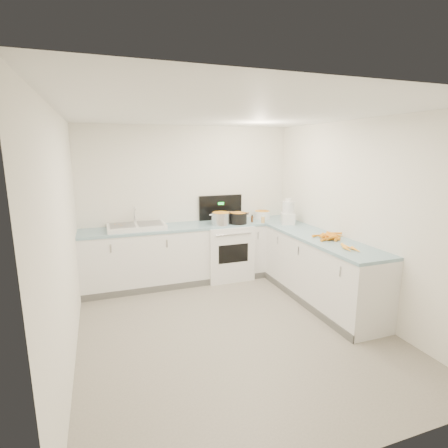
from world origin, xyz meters
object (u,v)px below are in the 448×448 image
object	(u,v)px
food_processor	(288,213)
extract_bottle	(252,219)
steel_pot	(221,219)
mixing_bowl	(262,215)
black_pot	(238,219)
stove	(226,250)
sink	(137,226)
spice_jar	(263,220)

from	to	relation	value
food_processor	extract_bottle	bearing A→B (deg)	146.08
steel_pot	mixing_bowl	world-z (taller)	steel_pot
mixing_bowl	black_pot	bearing A→B (deg)	-154.93
food_processor	stove	bearing A→B (deg)	154.03
mixing_bowl	extract_bottle	size ratio (longest dim) A/B	2.88
mixing_bowl	food_processor	bearing A→B (deg)	-71.21
mixing_bowl	sink	bearing A→B (deg)	-177.37
steel_pot	sink	bearing A→B (deg)	173.54
stove	extract_bottle	size ratio (longest dim) A/B	13.51
steel_pot	food_processor	distance (m)	1.09
spice_jar	food_processor	distance (m)	0.42
mixing_bowl	extract_bottle	distance (m)	0.37
steel_pot	mixing_bowl	xyz separation A→B (m)	(0.85, 0.25, -0.02)
food_processor	spice_jar	bearing A→B (deg)	147.61
sink	steel_pot	xyz separation A→B (m)	(1.31, -0.15, 0.05)
extract_bottle	food_processor	size ratio (longest dim) A/B	0.24
stove	black_pot	world-z (taller)	stove
steel_pot	spice_jar	xyz separation A→B (m)	(0.70, -0.09, -0.04)
steel_pot	extract_bottle	size ratio (longest dim) A/B	2.97
stove	sink	bearing A→B (deg)	179.38
sink	food_processor	world-z (taller)	food_processor
steel_pot	mixing_bowl	distance (m)	0.89
stove	sink	size ratio (longest dim) A/B	1.58
mixing_bowl	spice_jar	xyz separation A→B (m)	(-0.15, -0.34, -0.02)
mixing_bowl	spice_jar	distance (m)	0.37
black_pot	food_processor	distance (m)	0.81
stove	black_pot	distance (m)	0.59
extract_bottle	sink	bearing A→B (deg)	176.06
extract_bottle	food_processor	distance (m)	0.60
black_pot	spice_jar	distance (m)	0.42
sink	stove	bearing A→B (deg)	-0.62
mixing_bowl	food_processor	world-z (taller)	food_processor
black_pot	food_processor	world-z (taller)	food_processor
black_pot	spice_jar	size ratio (longest dim) A/B	2.70
black_pot	mixing_bowl	bearing A→B (deg)	25.07
steel_pot	extract_bottle	bearing A→B (deg)	2.00
spice_jar	stove	bearing A→B (deg)	158.29
stove	black_pot	xyz separation A→B (m)	(0.15, -0.15, 0.55)
stove	mixing_bowl	bearing A→B (deg)	9.18
black_pot	food_processor	bearing A→B (deg)	-21.38
mixing_bowl	food_processor	size ratio (longest dim) A/B	0.70
black_pot	mixing_bowl	xyz separation A→B (m)	(0.56, 0.26, -0.01)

